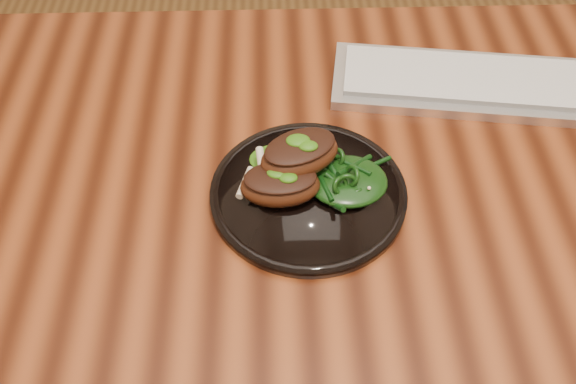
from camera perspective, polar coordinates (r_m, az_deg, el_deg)
The scene contains 7 objects.
desk at distance 0.95m, azimuth 11.32°, elevation -1.77°, with size 1.60×0.80×0.75m.
plate at distance 0.84m, azimuth 1.82°, elevation -0.11°, with size 0.26×0.26×0.02m.
lamb_chop_front at distance 0.81m, azimuth -0.74°, elevation 0.70°, with size 0.11×0.07×0.05m.
lamb_chop_back at distance 0.82m, azimuth 0.99°, elevation 3.43°, with size 0.13×0.11×0.05m.
herb_smear at distance 0.86m, azimuth -0.47°, elevation 2.98°, with size 0.09×0.06×0.01m, color #1C4D08.
greens_heap at distance 0.82m, azimuth 5.34°, elevation 1.30°, with size 0.10×0.10×0.04m.
keyboard at distance 1.04m, azimuth 17.83°, elevation 9.09°, with size 0.50×0.22×0.02m.
Camera 1 is at (-0.20, -0.58, 1.39)m, focal length 40.00 mm.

